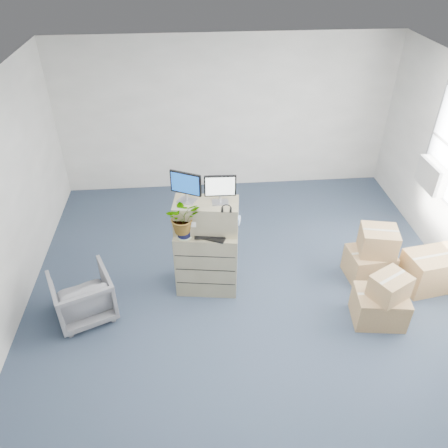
{
  "coord_description": "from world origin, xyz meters",
  "views": [
    {
      "loc": [
        -0.7,
        -3.95,
        4.32
      ],
      "look_at": [
        -0.31,
        0.4,
        1.23
      ],
      "focal_mm": 35.0,
      "sensor_mm": 36.0,
      "label": 1
    }
  ],
  "objects": [
    {
      "name": "office_chair",
      "position": [
        -2.15,
        0.23,
        0.36
      ],
      "size": [
        0.9,
        0.88,
        0.72
      ],
      "primitive_type": "imported",
      "rotation": [
        0.0,
        0.0,
        3.54
      ],
      "color": "slate",
      "rests_on": "ground"
    },
    {
      "name": "water_bottle",
      "position": [
        -0.46,
        0.68,
        1.07
      ],
      "size": [
        0.06,
        0.06,
        0.21
      ],
      "primitive_type": "cylinder",
      "color": "gray",
      "rests_on": "filing_cabinet_lower"
    },
    {
      "name": "ac_unit",
      "position": [
        2.87,
        1.4,
        1.2
      ],
      "size": [
        0.24,
        0.6,
        0.4
      ],
      "primitive_type": "cube",
      "color": "beige",
      "rests_on": "wall_right"
    },
    {
      "name": "monitor_left",
      "position": [
        -0.76,
        0.74,
        1.6
      ],
      "size": [
        0.38,
        0.24,
        0.41
      ],
      "rotation": [
        0.0,
        0.0,
        -0.47
      ],
      "color": "#99999E",
      "rests_on": "filing_cabinet_upper"
    },
    {
      "name": "cardboard_boxes",
      "position": [
        2.03,
        0.3,
        0.32
      ],
      "size": [
        1.73,
        1.39,
        0.82
      ],
      "color": "#996B49",
      "rests_on": "ground"
    },
    {
      "name": "keyboard",
      "position": [
        -0.49,
        0.52,
        0.97
      ],
      "size": [
        0.47,
        0.35,
        0.02
      ],
      "primitive_type": "cube",
      "rotation": [
        0.0,
        0.0,
        -0.44
      ],
      "color": "black",
      "rests_on": "filing_cabinet_lower"
    },
    {
      "name": "ground",
      "position": [
        0.0,
        0.0,
        0.0
      ],
      "size": [
        7.0,
        7.0,
        0.0
      ],
      "primitive_type": "plane",
      "color": "#29354A",
      "rests_on": "ground"
    },
    {
      "name": "monitor_right",
      "position": [
        -0.34,
        0.66,
        1.59
      ],
      "size": [
        0.39,
        0.16,
        0.39
      ],
      "rotation": [
        0.0,
        0.0,
        -0.03
      ],
      "color": "#99999E",
      "rests_on": "filing_cabinet_upper"
    },
    {
      "name": "wall_back",
      "position": [
        0.0,
        3.51,
        1.4
      ],
      "size": [
        6.0,
        0.02,
        2.8
      ],
      "primitive_type": "cube",
      "color": "#B5B4AC",
      "rests_on": "ground"
    },
    {
      "name": "filing_cabinet_upper",
      "position": [
        -0.52,
        0.69,
        1.16
      ],
      "size": [
        0.87,
        0.53,
        0.41
      ],
      "primitive_type": "cube",
      "rotation": [
        0.0,
        0.0,
        -0.14
      ],
      "color": "gray",
      "rests_on": "filing_cabinet_lower"
    },
    {
      "name": "tissue_box",
      "position": [
        -0.19,
        0.72,
        1.06
      ],
      "size": [
        0.26,
        0.18,
        0.09
      ],
      "primitive_type": "cube",
      "rotation": [
        0.0,
        0.0,
        -0.26
      ],
      "color": "#4684EF",
      "rests_on": "external_drive"
    },
    {
      "name": "phone_dock",
      "position": [
        -0.52,
        0.68,
        1.0
      ],
      "size": [
        0.06,
        0.05,
        0.11
      ],
      "rotation": [
        0.0,
        0.0,
        -0.14
      ],
      "color": "silver",
      "rests_on": "filing_cabinet_lower"
    },
    {
      "name": "filing_cabinet_lower",
      "position": [
        -0.53,
        0.65,
        0.48
      ],
      "size": [
        0.89,
        0.62,
        0.96
      ],
      "primitive_type": "cube",
      "rotation": [
        0.0,
        0.0,
        -0.14
      ],
      "color": "gray",
      "rests_on": "ground"
    },
    {
      "name": "headphones",
      "position": [
        -0.28,
        0.47,
        1.41
      ],
      "size": [
        0.13,
        0.03,
        0.13
      ],
      "primitive_type": "torus",
      "rotation": [
        1.57,
        0.0,
        -0.14
      ],
      "color": "black",
      "rests_on": "filing_cabinet_upper"
    },
    {
      "name": "potted_plant",
      "position": [
        -0.81,
        0.55,
        1.21
      ],
      "size": [
        0.47,
        0.51,
        0.45
      ],
      "rotation": [
        0.0,
        0.0,
        -0.14
      ],
      "color": "#A3B692",
      "rests_on": "filing_cabinet_lower"
    },
    {
      "name": "external_drive",
      "position": [
        -0.2,
        0.7,
        0.99
      ],
      "size": [
        0.23,
        0.2,
        0.06
      ],
      "primitive_type": "cube",
      "rotation": [
        0.0,
        0.0,
        -0.29
      ],
      "color": "black",
      "rests_on": "filing_cabinet_lower"
    },
    {
      "name": "mouse",
      "position": [
        -0.21,
        0.54,
        0.97
      ],
      "size": [
        0.08,
        0.06,
        0.03
      ],
      "primitive_type": "ellipsoid",
      "rotation": [
        0.0,
        0.0,
        0.16
      ],
      "color": "silver",
      "rests_on": "filing_cabinet_lower"
    }
  ]
}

